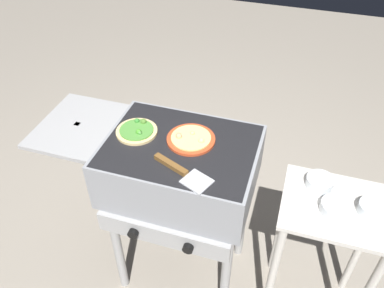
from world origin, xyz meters
name	(u,v)px	position (x,y,z in m)	size (l,w,h in m)	color
ground_plane	(184,266)	(0.00, 0.00, 0.00)	(8.00, 8.00, 0.00)	gray
grill	(178,170)	(-0.01, 0.00, 0.76)	(0.96, 0.53, 0.90)	gray
pizza_cheese	(191,139)	(0.03, 0.04, 0.91)	(0.20, 0.20, 0.04)	#C64723
pizza_veggie	(137,131)	(-0.20, 0.02, 0.91)	(0.18, 0.18, 0.03)	#E0C17F
spatula	(181,171)	(0.06, -0.15, 0.91)	(0.26, 0.15, 0.02)	#B7BABF
prep_table	(326,238)	(0.66, 0.00, 0.54)	(0.44, 0.36, 0.76)	beige
topping_bowl_near	(372,209)	(0.78, 0.00, 0.78)	(0.11, 0.11, 0.04)	silver
topping_bowl_far	(335,208)	(0.65, -0.04, 0.78)	(0.12, 0.12, 0.04)	silver
topping_bowl_middle	(320,183)	(0.58, 0.08, 0.78)	(0.11, 0.11, 0.04)	silver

